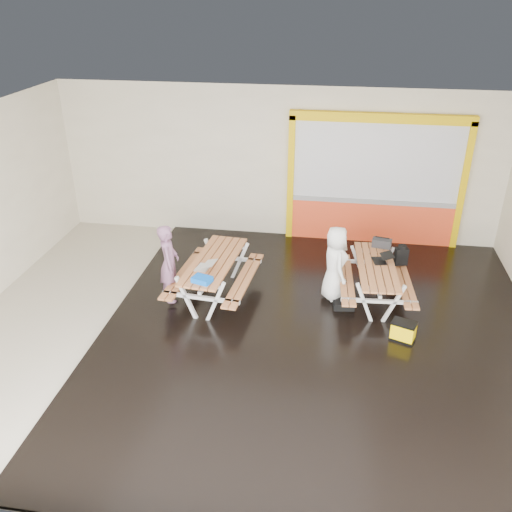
% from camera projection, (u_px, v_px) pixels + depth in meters
% --- Properties ---
extents(room, '(10.02, 8.02, 3.52)m').
position_uv_depth(room, '(247.00, 240.00, 8.65)').
color(room, '#BFB5A2').
rests_on(room, ground).
extents(deck, '(7.50, 7.98, 0.05)m').
position_uv_depth(deck, '(320.00, 335.00, 9.27)').
color(deck, black).
rests_on(deck, room).
extents(kiosk, '(3.88, 0.16, 3.00)m').
position_uv_depth(kiosk, '(375.00, 184.00, 11.95)').
color(kiosk, '#FA4A23').
rests_on(kiosk, room).
extents(picnic_table_left, '(1.60, 2.21, 0.84)m').
position_uv_depth(picnic_table_left, '(214.00, 269.00, 10.09)').
color(picnic_table_left, '#BA7445').
rests_on(picnic_table_left, deck).
extents(picnic_table_right, '(1.43, 2.02, 0.78)m').
position_uv_depth(picnic_table_right, '(376.00, 274.00, 10.02)').
color(picnic_table_right, '#BA7445').
rests_on(picnic_table_right, deck).
extents(person_left, '(0.47, 0.61, 1.49)m').
position_uv_depth(person_left, '(169.00, 263.00, 9.82)').
color(person_left, '#805373').
rests_on(person_left, deck).
extents(person_right, '(0.65, 0.81, 1.44)m').
position_uv_depth(person_right, '(335.00, 263.00, 9.93)').
color(person_right, white).
rests_on(person_right, deck).
extents(laptop_left, '(0.40, 0.37, 0.15)m').
position_uv_depth(laptop_left, '(205.00, 266.00, 9.69)').
color(laptop_left, silver).
rests_on(laptop_left, picnic_table_left).
extents(laptop_right, '(0.42, 0.38, 0.15)m').
position_uv_depth(laptop_right, '(382.00, 259.00, 10.06)').
color(laptop_right, black).
rests_on(laptop_right, picnic_table_right).
extents(blue_pouch, '(0.38, 0.32, 0.09)m').
position_uv_depth(blue_pouch, '(202.00, 279.00, 9.26)').
color(blue_pouch, blue).
rests_on(blue_pouch, picnic_table_left).
extents(toolbox, '(0.40, 0.25, 0.21)m').
position_uv_depth(toolbox, '(382.00, 243.00, 10.58)').
color(toolbox, black).
rests_on(toolbox, picnic_table_right).
extents(backpack, '(0.27, 0.21, 0.41)m').
position_uv_depth(backpack, '(401.00, 255.00, 10.44)').
color(backpack, black).
rests_on(backpack, picnic_table_right).
extents(dark_case, '(0.41, 0.33, 0.14)m').
position_uv_depth(dark_case, '(344.00, 304.00, 9.97)').
color(dark_case, black).
rests_on(dark_case, deck).
extents(fluke_bag, '(0.47, 0.39, 0.34)m').
position_uv_depth(fluke_bag, '(403.00, 331.00, 9.03)').
color(fluke_bag, black).
rests_on(fluke_bag, deck).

